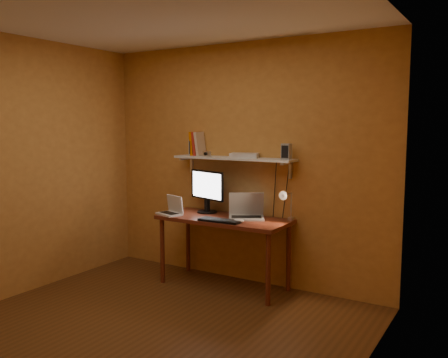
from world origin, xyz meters
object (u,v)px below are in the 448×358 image
Objects in this scene: desk at (224,225)px; shelf_camera at (207,154)px; wall_shelf at (233,159)px; speaker_left at (195,147)px; router at (244,155)px; netbook at (172,209)px; desk_lamp at (287,202)px; laptop at (246,211)px; speaker_right at (287,152)px; mouse at (239,221)px; monitor at (207,189)px; keyboard at (220,221)px.

shelf_camera is (-0.30, 0.13, 0.74)m from desk.
speaker_left is (-0.50, -0.00, 0.11)m from wall_shelf.
router is at bearing 0.17° from wall_shelf.
netbook is 1.27m from desk_lamp.
speaker_left is at bearing 142.65° from laptop.
speaker_right is at bearing -11.92° from speaker_left.
wall_shelf is 0.51m from speaker_left.
laptop reaches higher than mouse.
shelf_camera is 0.44m from router.
monitor is 1.02m from speaker_right.
laptop is at bearing 64.00° from keyboard.
speaker_right is at bearing 37.13° from mouse.
router is (-0.52, 0.07, 0.44)m from desk_lamp.
wall_shelf is 0.14m from router.
speaker_left reaches higher than router.
desk_lamp is 0.50m from speaker_right.
wall_shelf is at bearing 90.00° from desk.
speaker_left is (-0.77, 0.34, 0.70)m from mouse.
laptop reaches higher than desk.
laptop is (0.22, -0.10, -0.54)m from wall_shelf.
wall_shelf is 0.63m from speaker_right.
mouse is 0.68× the size of speaker_right.
monitor reaches higher than mouse.
wall_shelf is 4.82× the size of router.
wall_shelf is at bearing 11.55° from shelf_camera.
monitor is at bearing 146.86° from mouse.
keyboard is at bearing -68.72° from desk.
mouse is 1.05× the size of shelf_camera.
speaker_left is at bearing 159.34° from desk.
netbook is (-0.27, -0.29, -0.21)m from monitor.
desk is 0.32m from mouse.
mouse is 1.09m from speaker_left.
speaker_left reaches higher than desk_lamp.
desk is 3.73× the size of desk_lamp.
speaker_right is 0.93m from shelf_camera.
shelf_camera reaches higher than laptop.
keyboard is (0.65, -0.05, -0.04)m from netbook.
speaker_right is 0.49m from router.
netbook is (-0.57, -0.15, 0.14)m from desk.
wall_shelf is 12.88× the size of mouse.
shelf_camera reaches higher than monitor.
monitor is 4.88× the size of shelf_camera.
desk_lamp is at bearing -5.88° from wall_shelf.
laptop is 0.78m from shelf_camera.
netbook is at bearing 173.50° from keyboard.
speaker_left is 0.63× the size of router.
speaker_right is at bearing -0.09° from wall_shelf.
desk is 2.78× the size of monitor.
netbook is at bearing -148.73° from wall_shelf.
keyboard is 0.96m from speaker_right.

